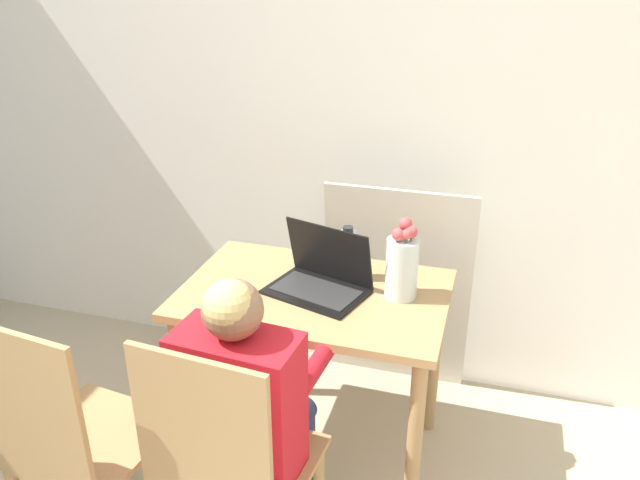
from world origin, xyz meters
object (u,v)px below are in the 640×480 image
chair_spare (73,443)px  chair_occupied (230,472)px  person_seated (247,397)px  flower_vase (402,264)px  laptop (322,275)px  water_bottle (348,254)px

chair_spare → chair_occupied: bearing=-170.1°
person_seated → flower_vase: person_seated is taller
chair_occupied → laptop: bearing=-91.4°
chair_occupied → laptop: (0.07, 0.66, 0.29)m
chair_spare → flower_vase: (0.83, 0.72, 0.36)m
chair_occupied → water_bottle: 0.85m
flower_vase → water_bottle: size_ratio=1.41×
person_seated → flower_vase: bearing=-115.7°
person_seated → laptop: 0.56m
chair_occupied → chair_spare: size_ratio=1.00×
person_seated → flower_vase: size_ratio=3.69×
chair_occupied → person_seated: 0.21m
chair_occupied → laptop: size_ratio=2.43×
chair_occupied → chair_spare: same height
chair_spare → water_bottle: (0.62, 0.80, 0.33)m
chair_occupied → water_bottle: chair_occupied is taller
chair_spare → laptop: (0.56, 0.69, 0.29)m
laptop → water_bottle: size_ratio=1.91×
chair_spare → laptop: 0.93m
laptop → water_bottle: (0.06, 0.11, 0.04)m
chair_occupied → water_bottle: size_ratio=4.64×
chair_spare → person_seated: size_ratio=0.89×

